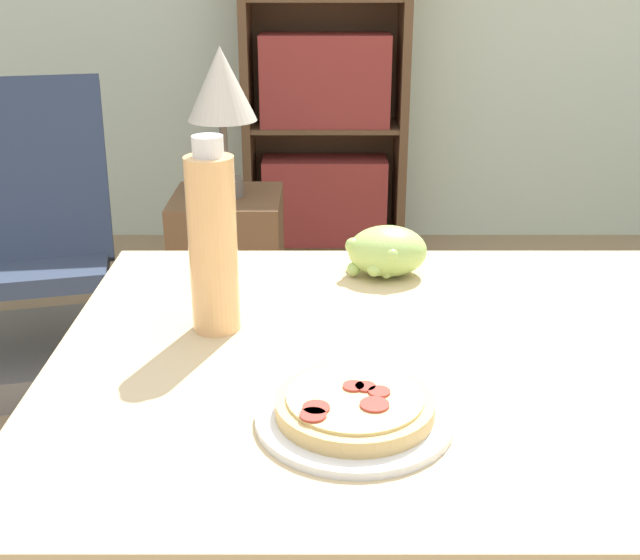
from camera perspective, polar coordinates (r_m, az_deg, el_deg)
dining_table at (r=1.17m, az=11.61°, el=-9.45°), size 1.20×0.80×0.74m
pizza_on_plate at (r=0.94m, az=2.42°, el=-9.21°), size 0.23×0.23×0.04m
grape_bunch at (r=1.35m, az=4.64°, el=2.06°), size 0.14×0.11×0.08m
drink_bottle at (r=1.13m, az=-7.69°, el=2.73°), size 0.07×0.07×0.28m
lounge_chair_near at (r=2.70m, az=-20.39°, el=-0.14°), size 0.71×0.87×0.88m
bookshelf at (r=3.53m, az=0.28°, el=14.39°), size 0.71×0.29×1.63m
side_table at (r=2.62m, az=-6.49°, el=0.21°), size 0.34×0.34×0.55m
table_lamp at (r=2.47m, az=-7.09°, el=13.18°), size 0.21×0.21×0.45m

